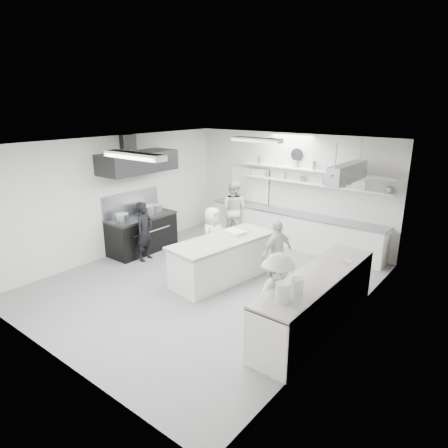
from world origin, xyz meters
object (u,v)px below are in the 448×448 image
Objects in this scene: prep_island at (223,260)px; cook_stove at (145,232)px; back_counter at (292,229)px; cook_back at (233,210)px; stove at (142,234)px; right_counter at (316,302)px.

cook_stove is (-2.21, -0.32, 0.29)m from prep_island.
cook_stove reaches higher than back_counter.
back_counter is 2.08× the size of prep_island.
back_counter is at bearing 95.09° from prep_island.
cook_back is at bearing -26.31° from cook_stove.
back_counter is (2.90, 2.80, 0.01)m from stove.
prep_island is at bearing -1.19° from stove.
prep_island is (-2.49, 0.54, -0.03)m from right_counter.
back_counter is at bearing 124.65° from right_counter.
cook_back is at bearing -163.52° from back_counter.
cook_back reaches higher than prep_island.
prep_island is at bearing -92.79° from back_counter.
stove is 0.36× the size of back_counter.
cook_back reaches higher than cook_stove.
stove is 2.76m from prep_island.
right_counter is 4.96m from cook_back.
back_counter is 4.13m from right_counter.
cook_back is (-3.99, 2.91, 0.37)m from right_counter.
cook_back reaches higher than back_counter.
stove is 5.28m from right_counter.
cook_stove is at bearing -34.17° from stove.
prep_island is at bearing 167.70° from right_counter.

